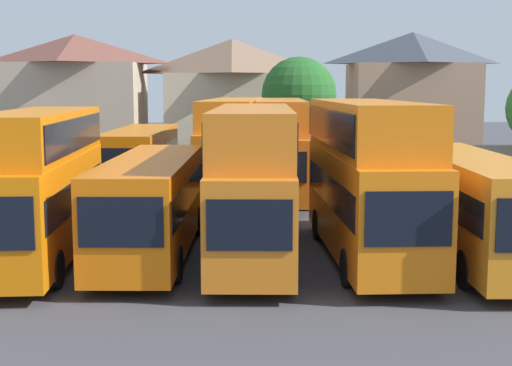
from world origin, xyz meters
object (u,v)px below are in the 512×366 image
at_px(bus_7, 233,142).
at_px(bus_9, 363,159).
at_px(bus_8, 280,143).
at_px(bus_6, 141,159).
at_px(house_terrace_right, 411,95).
at_px(bus_1, 39,178).
at_px(tree_behind_wall, 299,95).
at_px(bus_5, 471,201).
at_px(bus_2, 152,200).
at_px(house_terrace_centre, 232,98).
at_px(house_terrace_left, 77,96).
at_px(bus_4, 367,171).
at_px(bus_3, 253,173).

relative_size(bus_7, bus_9, 1.15).
bearing_deg(bus_8, bus_6, -86.02).
bearing_deg(house_terrace_right, bus_7, -125.08).
distance_m(bus_6, house_terrace_right, 27.25).
distance_m(bus_1, bus_6, 13.11).
bearing_deg(bus_6, tree_behind_wall, 146.65).
bearing_deg(bus_5, bus_2, -92.30).
xyz_separation_m(bus_9, house_terrace_right, (7.05, 19.26, 3.07)).
bearing_deg(tree_behind_wall, bus_1, -112.04).
distance_m(bus_1, bus_5, 13.95).
bearing_deg(house_terrace_centre, bus_7, -89.42).
bearing_deg(bus_8, tree_behind_wall, 173.31).
height_order(bus_7, bus_9, bus_7).
bearing_deg(house_terrace_centre, bus_8, -82.81).
bearing_deg(house_terrace_left, bus_4, -62.88).
relative_size(bus_2, bus_4, 1.03).
bearing_deg(bus_4, bus_7, -162.63).
height_order(bus_1, bus_7, bus_7).
distance_m(bus_3, bus_5, 7.15).
relative_size(bus_5, bus_7, 0.94).
bearing_deg(house_terrace_right, house_terrace_left, -178.82).
height_order(bus_3, bus_7, bus_7).
height_order(bus_5, bus_6, bus_6).
height_order(bus_1, bus_4, bus_4).
relative_size(bus_3, tree_behind_wall, 1.52).
bearing_deg(bus_2, bus_8, 160.25).
distance_m(bus_3, house_terrace_left, 34.23).
bearing_deg(bus_8, bus_4, 11.37).
bearing_deg(bus_8, bus_2, -19.18).
bearing_deg(bus_3, bus_4, 82.74).
xyz_separation_m(house_terrace_left, house_terrace_right, (25.81, 0.53, 0.13)).
height_order(bus_8, house_terrace_left, house_terrace_left).
height_order(bus_9, house_terrace_centre, house_terrace_centre).
bearing_deg(bus_1, bus_5, 87.74).
bearing_deg(bus_7, bus_6, -80.93).
bearing_deg(tree_behind_wall, bus_4, -89.83).
bearing_deg(bus_4, tree_behind_wall, 178.90).
xyz_separation_m(bus_9, house_terrace_left, (-18.76, 18.73, 2.94)).
relative_size(bus_9, house_terrace_right, 1.07).
height_order(bus_2, house_terrace_left, house_terrace_left).
bearing_deg(bus_7, tree_behind_wall, 165.46).
relative_size(bus_4, bus_8, 0.91).
distance_m(bus_3, bus_6, 13.44).
bearing_deg(bus_3, bus_1, -81.83).
distance_m(house_terrace_centre, tree_behind_wall, 9.10).
height_order(bus_4, house_terrace_left, house_terrace_left).
distance_m(bus_1, bus_7, 14.68).
relative_size(bus_3, bus_4, 1.11).
bearing_deg(bus_1, house_terrace_centre, 167.88).
xyz_separation_m(bus_3, tree_behind_wall, (3.61, 25.14, 2.26)).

